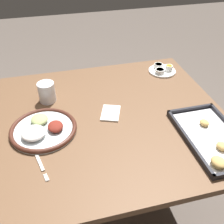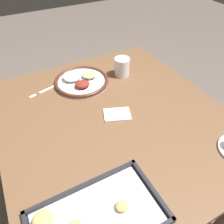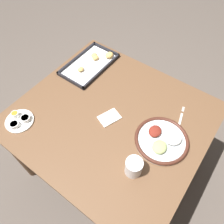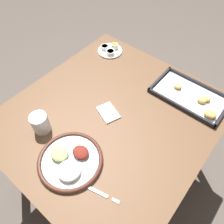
# 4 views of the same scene
# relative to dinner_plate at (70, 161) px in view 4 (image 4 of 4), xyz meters

# --- Properties ---
(ground_plane) EXTENTS (8.00, 8.00, 0.00)m
(ground_plane) POSITION_rel_dinner_plate_xyz_m (-0.03, 0.32, -0.75)
(ground_plane) COLOR #564C44
(dining_table) EXTENTS (0.99, 1.08, 0.73)m
(dining_table) POSITION_rel_dinner_plate_xyz_m (-0.03, 0.32, -0.12)
(dining_table) COLOR brown
(dining_table) RESTS_ON ground_plane
(dinner_plate) EXTENTS (0.29, 0.29, 0.05)m
(dinner_plate) POSITION_rel_dinner_plate_xyz_m (0.00, 0.00, 0.00)
(dinner_plate) COLOR silver
(dinner_plate) RESTS_ON dining_table
(fork) EXTENTS (0.19, 0.06, 0.00)m
(fork) POSITION_rel_dinner_plate_xyz_m (0.18, -0.02, -0.01)
(fork) COLOR silver
(fork) RESTS_ON dining_table
(saucer_plate) EXTENTS (0.16, 0.16, 0.04)m
(saucer_plate) POSITION_rel_dinner_plate_xyz_m (-0.37, 0.72, 0.00)
(saucer_plate) COLOR white
(saucer_plate) RESTS_ON dining_table
(baking_tray) EXTENTS (0.40, 0.24, 0.04)m
(baking_tray) POSITION_rel_dinner_plate_xyz_m (0.24, 0.69, -0.00)
(baking_tray) COLOR black
(baking_tray) RESTS_ON dining_table
(drinking_cup) EXTENTS (0.08, 0.08, 0.10)m
(drinking_cup) POSITION_rel_dinner_plate_xyz_m (-0.23, 0.04, 0.04)
(drinking_cup) COLOR white
(drinking_cup) RESTS_ON dining_table
(napkin) EXTENTS (0.14, 0.12, 0.01)m
(napkin) POSITION_rel_dinner_plate_xyz_m (-0.05, 0.32, -0.01)
(napkin) COLOR white
(napkin) RESTS_ON dining_table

